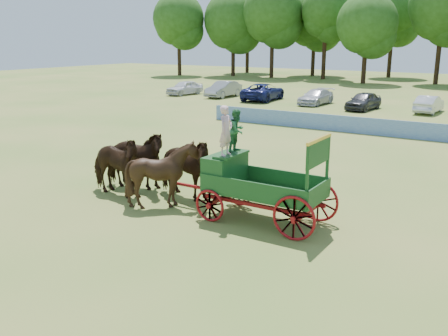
% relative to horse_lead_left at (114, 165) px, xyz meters
% --- Properties ---
extents(ground, '(160.00, 160.00, 0.00)m').
position_rel_horse_lead_left_xyz_m(ground, '(7.10, -0.30, -1.19)').
color(ground, olive).
rests_on(ground, ground).
extents(horse_lead_left, '(2.87, 1.39, 2.39)m').
position_rel_horse_lead_left_xyz_m(horse_lead_left, '(0.00, 0.00, 0.00)').
color(horse_lead_left, '#321A0D').
rests_on(horse_lead_left, ground).
extents(horse_lead_right, '(3.04, 1.86, 2.39)m').
position_rel_horse_lead_left_xyz_m(horse_lead_right, '(0.00, 1.10, 0.00)').
color(horse_lead_right, '#321A0D').
rests_on(horse_lead_right, ground).
extents(horse_wheel_left, '(2.24, 2.01, 2.39)m').
position_rel_horse_lead_left_xyz_m(horse_wheel_left, '(2.40, -0.00, 0.00)').
color(horse_wheel_left, '#321A0D').
rests_on(horse_wheel_left, ground).
extents(horse_wheel_right, '(2.93, 1.53, 2.39)m').
position_rel_horse_lead_left_xyz_m(horse_wheel_right, '(2.40, 1.10, 0.00)').
color(horse_wheel_right, '#321A0D').
rests_on(horse_wheel_right, ground).
extents(farm_dray, '(6.00, 2.00, 3.78)m').
position_rel_horse_lead_left_xyz_m(farm_dray, '(5.37, 0.56, 0.41)').
color(farm_dray, maroon).
rests_on(farm_dray, ground).
extents(sponsor_banner, '(26.00, 0.08, 1.05)m').
position_rel_horse_lead_left_xyz_m(sponsor_banner, '(6.10, 17.70, -0.67)').
color(sponsor_banner, '#1F55A8').
rests_on(sponsor_banner, ground).
extents(parked_cars, '(41.53, 6.80, 1.63)m').
position_rel_horse_lead_left_xyz_m(parked_cars, '(0.45, 29.78, -0.43)').
color(parked_cars, silver).
rests_on(parked_cars, ground).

